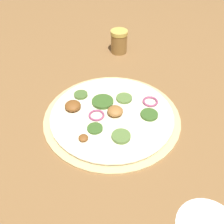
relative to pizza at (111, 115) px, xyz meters
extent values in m
plane|color=brown|center=(0.00, 0.00, -0.01)|extent=(3.00, 3.00, 0.00)
cylinder|color=#D6B77A|center=(0.00, 0.00, 0.00)|extent=(0.34, 0.34, 0.01)
cylinder|color=#EFE5C1|center=(0.00, 0.00, 0.00)|extent=(0.30, 0.30, 0.00)
ellipsoid|color=#996633|center=(0.00, 0.01, 0.01)|extent=(0.04, 0.04, 0.02)
cylinder|color=#385B23|center=(-0.04, -0.03, 0.01)|extent=(0.06, 0.06, 0.01)
cylinder|color=#47662D|center=(-0.06, -0.09, 0.01)|extent=(0.04, 0.04, 0.01)
ellipsoid|color=brown|center=(-0.01, -0.10, 0.02)|extent=(0.04, 0.04, 0.02)
torus|color=#934266|center=(-0.05, 0.10, 0.01)|extent=(0.04, 0.04, 0.01)
cylinder|color=#567538|center=(-0.06, 0.03, 0.01)|extent=(0.04, 0.04, 0.01)
cylinder|color=#385B23|center=(0.05, -0.03, 0.01)|extent=(0.04, 0.04, 0.00)
cylinder|color=#567538|center=(0.08, 0.03, 0.01)|extent=(0.04, 0.04, 0.01)
torus|color=#934266|center=(0.01, -0.04, 0.01)|extent=(0.04, 0.04, 0.01)
cylinder|color=#385B23|center=(0.00, 0.09, 0.01)|extent=(0.04, 0.04, 0.01)
ellipsoid|color=brown|center=(0.09, -0.06, 0.01)|extent=(0.02, 0.02, 0.01)
cylinder|color=olive|center=(-0.32, 0.00, 0.02)|extent=(0.05, 0.05, 0.06)
cylinder|color=gold|center=(-0.32, 0.00, 0.06)|extent=(0.06, 0.06, 0.01)
camera|label=1|loc=(0.47, 0.04, 0.44)|focal=42.00mm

